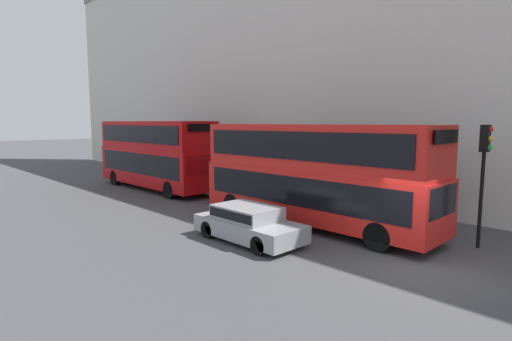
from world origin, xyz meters
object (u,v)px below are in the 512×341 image
(traffic_light, at_px, (484,160))
(bus_second_in_queue, at_px, (155,152))
(car_dark_sedan, at_px, (248,222))
(bus_leading, at_px, (312,170))
(pedestrian, at_px, (272,187))

(traffic_light, bearing_deg, bus_second_in_queue, 95.32)
(car_dark_sedan, distance_m, traffic_light, 8.25)
(bus_leading, distance_m, bus_second_in_queue, 12.53)
(bus_leading, distance_m, pedestrian, 5.87)
(traffic_light, height_order, pedestrian, traffic_light)
(bus_second_in_queue, distance_m, traffic_light, 18.47)
(bus_leading, xyz_separation_m, traffic_light, (1.71, -5.85, 0.69))
(bus_second_in_queue, relative_size, car_dark_sedan, 2.40)
(bus_leading, height_order, pedestrian, bus_leading)
(pedestrian, bearing_deg, bus_second_in_queue, 110.17)
(bus_second_in_queue, height_order, traffic_light, bus_second_in_queue)
(bus_second_in_queue, bearing_deg, pedestrian, -69.83)
(car_dark_sedan, xyz_separation_m, traffic_light, (5.11, -6.05, 2.32))
(bus_second_in_queue, bearing_deg, car_dark_sedan, -105.41)
(bus_leading, height_order, traffic_light, traffic_light)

